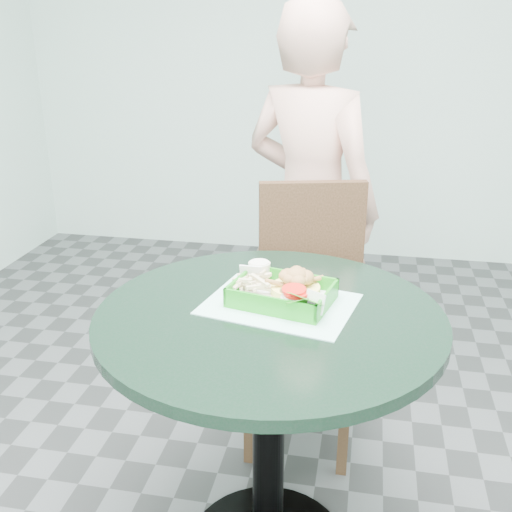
% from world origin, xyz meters
% --- Properties ---
extents(wall_back, '(4.00, 0.04, 2.80)m').
position_xyz_m(wall_back, '(0.00, 2.50, 1.40)').
color(wall_back, silver).
rests_on(wall_back, ground).
extents(cafe_table, '(0.86, 0.86, 0.75)m').
position_xyz_m(cafe_table, '(0.00, 0.00, 0.58)').
color(cafe_table, black).
rests_on(cafe_table, floor).
extents(dining_chair, '(0.37, 0.38, 0.93)m').
position_xyz_m(dining_chair, '(0.03, 0.60, 0.53)').
color(dining_chair, black).
rests_on(dining_chair, floor).
extents(diner_person, '(0.67, 0.57, 1.57)m').
position_xyz_m(diner_person, '(0.00, 0.93, 0.78)').
color(diner_person, tan).
rests_on(diner_person, floor).
extents(placemat, '(0.41, 0.34, 0.00)m').
position_xyz_m(placemat, '(0.02, 0.05, 0.75)').
color(placemat, '#A5E4D7').
rests_on(placemat, cafe_table).
extents(food_basket, '(0.24, 0.18, 0.05)m').
position_xyz_m(food_basket, '(0.02, 0.06, 0.77)').
color(food_basket, '#188C18').
rests_on(food_basket, placemat).
extents(crab_sandwich, '(0.13, 0.13, 0.07)m').
position_xyz_m(crab_sandwich, '(0.04, 0.10, 0.80)').
color(crab_sandwich, '#F6DB64').
rests_on(crab_sandwich, food_basket).
extents(fries_pile, '(0.13, 0.13, 0.04)m').
position_xyz_m(fries_pile, '(-0.07, 0.09, 0.79)').
color(fries_pile, beige).
rests_on(fries_pile, food_basket).
extents(sauce_ramekin, '(0.06, 0.06, 0.03)m').
position_xyz_m(sauce_ramekin, '(-0.08, 0.14, 0.80)').
color(sauce_ramekin, beige).
rests_on(sauce_ramekin, food_basket).
extents(garnish_cup, '(0.11, 0.10, 0.04)m').
position_xyz_m(garnish_cup, '(0.08, 0.02, 0.79)').
color(garnish_cup, white).
rests_on(garnish_cup, food_basket).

